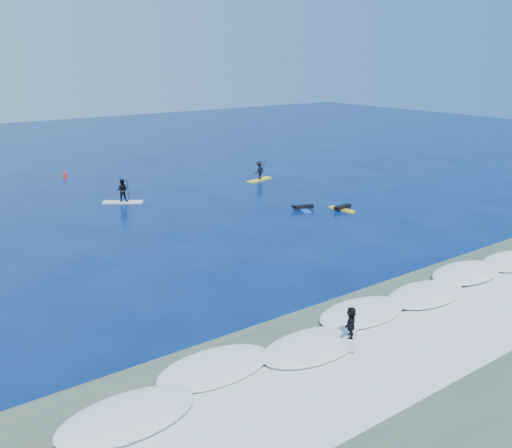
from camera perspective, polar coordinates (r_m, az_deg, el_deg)
ground at (r=35.31m, az=2.51°, el=-2.39°), size 160.00×160.00×0.00m
shallow_water at (r=26.82m, az=22.03°, el=-10.05°), size 90.00×13.00×0.01m
breaking_wave at (r=28.81m, az=15.26°, el=-7.51°), size 40.00×6.00×0.30m
whitewater at (r=27.28m, az=20.24°, el=-9.40°), size 34.00×5.00×0.02m
sup_paddler_center at (r=47.04m, az=-13.23°, el=3.09°), size 3.07×2.47×2.24m
sup_paddler_right at (r=54.09m, az=0.33°, el=5.24°), size 3.05×1.40×2.08m
prone_paddler_near at (r=44.27m, az=8.59°, el=1.61°), size 1.79×2.28×0.47m
prone_paddler_far at (r=44.01m, az=4.66°, el=1.65°), size 1.76×2.32×0.47m
wave_surfer at (r=24.11m, az=9.46°, el=-9.89°), size 1.91×1.71×1.46m
marker_buoy at (r=58.16m, az=-18.61°, el=4.70°), size 0.32×0.32×0.76m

